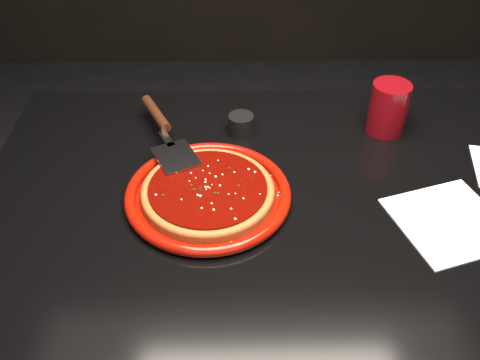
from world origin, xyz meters
name	(u,v)px	position (x,y,z in m)	size (l,w,h in m)	color
table	(284,320)	(0.00, 0.00, 0.38)	(1.20, 0.80, 0.75)	black
plate	(208,194)	(-0.16, 0.01, 0.76)	(0.31, 0.31, 0.02)	#710B04
pizza_crust	(208,193)	(-0.16, 0.01, 0.77)	(0.25, 0.25, 0.01)	brown
pizza_crust_rim	(208,190)	(-0.16, 0.01, 0.77)	(0.25, 0.25, 0.02)	brown
pizza_sauce	(208,188)	(-0.16, 0.01, 0.78)	(0.22, 0.22, 0.01)	#610601
parmesan_dusting	(208,186)	(-0.16, 0.01, 0.78)	(0.21, 0.21, 0.01)	beige
basil_flecks	(208,186)	(-0.16, 0.01, 0.78)	(0.19, 0.19, 0.00)	black
pizza_server	(166,132)	(-0.25, 0.17, 0.79)	(0.09, 0.32, 0.02)	silver
cup	(388,108)	(0.22, 0.23, 0.81)	(0.08, 0.08, 0.11)	maroon
napkin_a	(449,222)	(0.27, -0.06, 0.75)	(0.18, 0.18, 0.00)	silver
ramekin	(241,124)	(-0.10, 0.22, 0.77)	(0.06, 0.06, 0.04)	black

